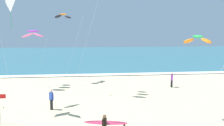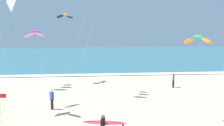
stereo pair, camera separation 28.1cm
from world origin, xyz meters
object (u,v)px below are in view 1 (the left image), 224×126
at_px(surfer_lead, 105,125).
at_px(kite_arc_violet_extra, 33,34).
at_px(lifeguard_flag, 1,106).
at_px(kite_diamond_ivory_low, 10,4).
at_px(bystander_purple_top, 172,80).
at_px(kite_arc_emerald_distant, 198,40).
at_px(kite_arc_amber_close, 63,16).
at_px(bystander_blue_top, 51,99).

bearing_deg(surfer_lead, kite_arc_violet_extra, 115.59).
bearing_deg(lifeguard_flag, kite_diamond_ivory_low, 79.56).
relative_size(surfer_lead, bystander_purple_top, 1.57).
relative_size(kite_arc_emerald_distant, lifeguard_flag, 2.76).
bearing_deg(surfer_lead, kite_diamond_ivory_low, 139.73).
height_order(kite_arc_emerald_distant, kite_arc_violet_extra, kite_arc_violet_extra).
height_order(surfer_lead, kite_arc_emerald_distant, kite_arc_emerald_distant).
relative_size(kite_arc_amber_close, kite_arc_violet_extra, 1.32).
xyz_separation_m(kite_diamond_ivory_low, lifeguard_flag, (-0.35, -1.91, -6.64)).
distance_m(bystander_purple_top, lifeguard_flag, 17.14).
relative_size(kite_arc_emerald_distant, kite_arc_violet_extra, 0.93).
relative_size(kite_arc_amber_close, bystander_blue_top, 5.13).
height_order(kite_diamond_ivory_low, lifeguard_flag, kite_diamond_ivory_low).
bearing_deg(bystander_purple_top, lifeguard_flag, -149.41).
height_order(kite_arc_emerald_distant, bystander_blue_top, kite_arc_emerald_distant).
bearing_deg(kite_arc_amber_close, lifeguard_flag, -102.61).
relative_size(bystander_purple_top, lifeguard_flag, 0.76).
relative_size(kite_diamond_ivory_low, bystander_blue_top, 5.56).
xyz_separation_m(kite_arc_violet_extra, bystander_blue_top, (2.89, -7.81, -5.00)).
bearing_deg(bystander_blue_top, kite_arc_amber_close, 89.59).
height_order(kite_arc_emerald_distant, bystander_purple_top, kite_arc_emerald_distant).
bearing_deg(kite_diamond_ivory_low, kite_arc_violet_extra, 92.96).
height_order(kite_diamond_ivory_low, kite_arc_emerald_distant, kite_diamond_ivory_low).
xyz_separation_m(kite_arc_emerald_distant, lifeguard_flag, (-12.94, 0.37, -4.23)).
bearing_deg(surfer_lead, bystander_purple_top, 55.55).
xyz_separation_m(kite_arc_amber_close, bystander_purple_top, (11.88, -4.12, -7.04)).
height_order(kite_arc_violet_extra, lifeguard_flag, kite_arc_violet_extra).
bearing_deg(kite_arc_violet_extra, bystander_blue_top, -69.70).
bearing_deg(kite_arc_emerald_distant, bystander_blue_top, 163.41).
bearing_deg(surfer_lead, lifeguard_flag, 153.08).
height_order(kite_diamond_ivory_low, bystander_purple_top, kite_diamond_ivory_low).
bearing_deg(kite_arc_amber_close, kite_arc_emerald_distant, -52.70).
xyz_separation_m(bystander_purple_top, bystander_blue_top, (-11.95, -6.07, 0.00)).
xyz_separation_m(kite_diamond_ivory_low, kite_arc_violet_extra, (-0.44, 8.56, -2.09)).
bearing_deg(kite_arc_emerald_distant, surfer_lead, -155.50).
relative_size(surfer_lead, kite_arc_emerald_distant, 0.43).
bearing_deg(bystander_purple_top, kite_arc_amber_close, 160.87).
height_order(kite_arc_violet_extra, bystander_purple_top, kite_arc_violet_extra).
height_order(surfer_lead, bystander_purple_top, surfer_lead).
bearing_deg(lifeguard_flag, kite_arc_amber_close, 77.39).
xyz_separation_m(surfer_lead, lifeguard_flag, (-6.50, 3.30, 0.21)).
relative_size(surfer_lead, kite_arc_violet_extra, 0.40).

